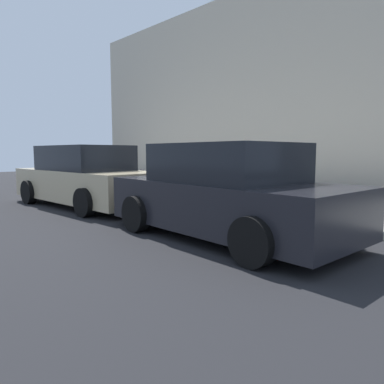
{
  "coord_description": "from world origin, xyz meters",
  "views": [
    {
      "loc": [
        -8.22,
        6.08,
        1.4
      ],
      "look_at": [
        -2.54,
        0.57,
        0.52
      ],
      "focal_mm": 33.32,
      "sensor_mm": 36.0,
      "label": 1
    }
  ],
  "objects_px": {
    "suitcase_teal_6": "(175,185)",
    "parked_car_beige_1": "(85,178)",
    "suitcase_olive_1": "(249,195)",
    "suitcase_maroon_3": "(217,191)",
    "suitcase_silver_5": "(188,188)",
    "bollard_post": "(142,181)",
    "suitcase_navy_4": "(202,186)",
    "suitcase_black_2": "(231,193)",
    "suitcase_red_0": "(267,196)",
    "fire_hydrant": "(156,181)",
    "parked_car_charcoal_0": "(226,194)"
  },
  "relations": [
    {
      "from": "suitcase_maroon_3",
      "to": "parked_car_charcoal_0",
      "type": "xyz_separation_m",
      "value": [
        -2.27,
        2.29,
        0.3
      ]
    },
    {
      "from": "suitcase_navy_4",
      "to": "parked_car_charcoal_0",
      "type": "xyz_separation_m",
      "value": [
        -2.79,
        2.27,
        0.21
      ]
    },
    {
      "from": "suitcase_silver_5",
      "to": "bollard_post",
      "type": "height_order",
      "value": "bollard_post"
    },
    {
      "from": "suitcase_olive_1",
      "to": "fire_hydrant",
      "type": "relative_size",
      "value": 1.0
    },
    {
      "from": "suitcase_red_0",
      "to": "suitcase_silver_5",
      "type": "bearing_deg",
      "value": -1.63
    },
    {
      "from": "suitcase_navy_4",
      "to": "bollard_post",
      "type": "bearing_deg",
      "value": 4.15
    },
    {
      "from": "suitcase_red_0",
      "to": "parked_car_charcoal_0",
      "type": "bearing_deg",
      "value": 107.55
    },
    {
      "from": "suitcase_black_2",
      "to": "suitcase_maroon_3",
      "type": "height_order",
      "value": "suitcase_maroon_3"
    },
    {
      "from": "suitcase_red_0",
      "to": "fire_hydrant",
      "type": "relative_size",
      "value": 0.84
    },
    {
      "from": "suitcase_black_2",
      "to": "suitcase_red_0",
      "type": "bearing_deg",
      "value": 175.97
    },
    {
      "from": "suitcase_navy_4",
      "to": "fire_hydrant",
      "type": "relative_size",
      "value": 1.03
    },
    {
      "from": "suitcase_red_0",
      "to": "bollard_post",
      "type": "xyz_separation_m",
      "value": [
        4.49,
        0.1,
        0.07
      ]
    },
    {
      "from": "suitcase_olive_1",
      "to": "parked_car_beige_1",
      "type": "bearing_deg",
      "value": 32.09
    },
    {
      "from": "suitcase_navy_4",
      "to": "suitcase_teal_6",
      "type": "height_order",
      "value": "suitcase_teal_6"
    },
    {
      "from": "suitcase_black_2",
      "to": "parked_car_beige_1",
      "type": "bearing_deg",
      "value": 36.58
    },
    {
      "from": "suitcase_navy_4",
      "to": "suitcase_silver_5",
      "type": "xyz_separation_m",
      "value": [
        0.52,
        -0.0,
        -0.08
      ]
    },
    {
      "from": "suitcase_silver_5",
      "to": "parked_car_charcoal_0",
      "type": "distance_m",
      "value": 4.03
    },
    {
      "from": "suitcase_olive_1",
      "to": "suitcase_teal_6",
      "type": "relative_size",
      "value": 0.79
    },
    {
      "from": "suitcase_maroon_3",
      "to": "suitcase_teal_6",
      "type": "bearing_deg",
      "value": 0.6
    },
    {
      "from": "suitcase_silver_5",
      "to": "fire_hydrant",
      "type": "bearing_deg",
      "value": 1.19
    },
    {
      "from": "suitcase_silver_5",
      "to": "suitcase_teal_6",
      "type": "distance_m",
      "value": 0.55
    },
    {
      "from": "suitcase_navy_4",
      "to": "suitcase_teal_6",
      "type": "bearing_deg",
      "value": -0.0
    },
    {
      "from": "parked_car_charcoal_0",
      "to": "parked_car_beige_1",
      "type": "xyz_separation_m",
      "value": [
        4.85,
        0.0,
        0.01
      ]
    },
    {
      "from": "suitcase_navy_4",
      "to": "suitcase_teal_6",
      "type": "xyz_separation_m",
      "value": [
        1.07,
        -0.0,
        -0.03
      ]
    },
    {
      "from": "suitcase_olive_1",
      "to": "suitcase_maroon_3",
      "type": "xyz_separation_m",
      "value": [
        1.04,
        -0.03,
        0.03
      ]
    },
    {
      "from": "suitcase_red_0",
      "to": "parked_car_beige_1",
      "type": "xyz_separation_m",
      "value": [
        4.15,
        2.2,
        0.29
      ]
    },
    {
      "from": "suitcase_olive_1",
      "to": "parked_car_charcoal_0",
      "type": "height_order",
      "value": "parked_car_charcoal_0"
    },
    {
      "from": "bollard_post",
      "to": "suitcase_navy_4",
      "type": "bearing_deg",
      "value": -175.85
    },
    {
      "from": "suitcase_silver_5",
      "to": "fire_hydrant",
      "type": "height_order",
      "value": "fire_hydrant"
    },
    {
      "from": "suitcase_teal_6",
      "to": "parked_car_beige_1",
      "type": "xyz_separation_m",
      "value": [
        0.99,
        2.27,
        0.26
      ]
    },
    {
      "from": "suitcase_silver_5",
      "to": "bollard_post",
      "type": "distance_m",
      "value": 1.88
    },
    {
      "from": "parked_car_beige_1",
      "to": "suitcase_olive_1",
      "type": "bearing_deg",
      "value": -147.91
    },
    {
      "from": "suitcase_red_0",
      "to": "suitcase_olive_1",
      "type": "height_order",
      "value": "suitcase_olive_1"
    },
    {
      "from": "suitcase_red_0",
      "to": "suitcase_silver_5",
      "type": "distance_m",
      "value": 2.61
    },
    {
      "from": "suitcase_black_2",
      "to": "suitcase_maroon_3",
      "type": "xyz_separation_m",
      "value": [
        0.5,
        -0.01,
        0.03
      ]
    },
    {
      "from": "fire_hydrant",
      "to": "parked_car_charcoal_0",
      "type": "relative_size",
      "value": 0.18
    },
    {
      "from": "suitcase_silver_5",
      "to": "fire_hydrant",
      "type": "xyz_separation_m",
      "value": [
        1.38,
        0.03,
        0.12
      ]
    },
    {
      "from": "suitcase_teal_6",
      "to": "parked_car_beige_1",
      "type": "relative_size",
      "value": 0.21
    },
    {
      "from": "suitcase_red_0",
      "to": "suitcase_navy_4",
      "type": "relative_size",
      "value": 0.82
    },
    {
      "from": "suitcase_teal_6",
      "to": "parked_car_charcoal_0",
      "type": "distance_m",
      "value": 4.48
    },
    {
      "from": "suitcase_olive_1",
      "to": "suitcase_silver_5",
      "type": "height_order",
      "value": "suitcase_olive_1"
    },
    {
      "from": "suitcase_red_0",
      "to": "suitcase_maroon_3",
      "type": "distance_m",
      "value": 1.58
    },
    {
      "from": "suitcase_maroon_3",
      "to": "suitcase_teal_6",
      "type": "distance_m",
      "value": 1.58
    },
    {
      "from": "suitcase_olive_1",
      "to": "suitcase_navy_4",
      "type": "bearing_deg",
      "value": -0.41
    },
    {
      "from": "fire_hydrant",
      "to": "parked_car_beige_1",
      "type": "distance_m",
      "value": 2.26
    },
    {
      "from": "suitcase_navy_4",
      "to": "fire_hydrant",
      "type": "height_order",
      "value": "suitcase_navy_4"
    },
    {
      "from": "suitcase_silver_5",
      "to": "parked_car_beige_1",
      "type": "distance_m",
      "value": 2.77
    },
    {
      "from": "suitcase_black_2",
      "to": "suitcase_maroon_3",
      "type": "distance_m",
      "value": 0.5
    },
    {
      "from": "parked_car_charcoal_0",
      "to": "suitcase_silver_5",
      "type": "bearing_deg",
      "value": -34.56
    },
    {
      "from": "suitcase_maroon_3",
      "to": "parked_car_charcoal_0",
      "type": "distance_m",
      "value": 3.24
    }
  ]
}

